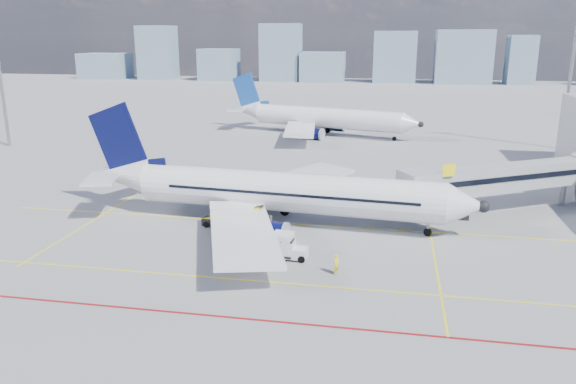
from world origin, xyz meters
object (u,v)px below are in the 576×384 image
Objects in this scene: cargo_dolly at (272,243)px; second_aircraft at (319,118)px; main_aircraft at (271,192)px; baggage_tug at (291,250)px; ramp_worker at (337,264)px; belt_loader at (226,221)px.

second_aircraft is at bearing 99.80° from cargo_dolly.
main_aircraft is 1.06× the size of second_aircraft.
cargo_dolly is at bearing 171.09° from baggage_tug.
main_aircraft reaches higher than ramp_worker.
cargo_dolly reaches higher than baggage_tug.
ramp_worker is at bearing -64.39° from second_aircraft.
belt_loader is at bearing 73.98° from ramp_worker.
belt_loader is at bearing 138.46° from cargo_dolly.
belt_loader is 3.82× the size of ramp_worker.
belt_loader is (-6.05, 6.61, -0.53)m from cargo_dolly.
belt_loader reaches higher than cargo_dolly.
cargo_dolly is at bearing -72.63° from main_aircraft.
baggage_tug is at bearing -67.75° from second_aircraft.
belt_loader is at bearing 140.84° from baggage_tug.
ramp_worker is at bearing -51.33° from main_aircraft.
baggage_tug is 0.61× the size of cargo_dolly.
second_aircraft is 15.42× the size of baggage_tug.
second_aircraft is 6.03× the size of belt_loader.
ramp_worker is (10.01, -65.13, -2.38)m from second_aircraft.
belt_loader is (-4.05, -2.36, -2.55)m from main_aircraft.
baggage_tug reaches higher than ramp_worker.
main_aircraft is 5.34m from belt_loader.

